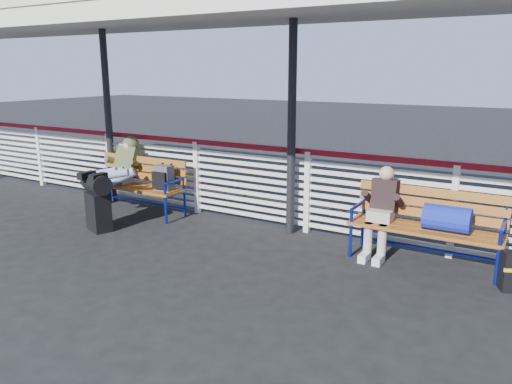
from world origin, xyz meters
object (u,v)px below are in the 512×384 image
Objects in this scene: bench_left at (144,179)px; companion_person at (381,211)px; traveler_man at (114,173)px; bench_right at (435,219)px; luggage_stack at (98,200)px.

companion_person is at bearing 1.08° from bench_left.
bench_right is at bearing 5.15° from traveler_man.
companion_person reaches higher than bench_right.
luggage_stack is 1.05m from bench_left.
bench_left is 1.10× the size of traveler_man.
luggage_stack is 0.81m from traveler_man.
companion_person is (3.90, 1.11, 0.13)m from luggage_stack.
luggage_stack is 4.06m from companion_person.
luggage_stack is 4.70m from bench_right.
bench_left reaches higher than luggage_stack.
luggage_stack is 0.48× the size of bench_right.
bench_left is at bearing 50.18° from traveler_man.
luggage_stack is 0.53× the size of traveler_man.
companion_person is at bearing 5.75° from traveler_man.
bench_left is 3.95m from companion_person.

